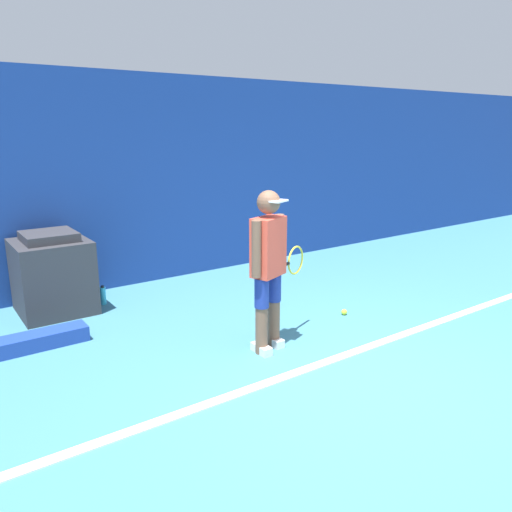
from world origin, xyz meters
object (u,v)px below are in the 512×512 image
object	(u,v)px
tennis_player	(269,264)
tennis_ball	(344,312)
equipment_bag	(42,340)
covered_chair	(53,274)
water_bottle	(103,296)

from	to	relation	value
tennis_player	tennis_ball	bearing A→B (deg)	-10.64
equipment_bag	tennis_player	bearing A→B (deg)	-36.09
covered_chair	water_bottle	distance (m)	0.64
tennis_ball	covered_chair	xyz separation A→B (m)	(-2.71, 2.07, 0.42)
tennis_ball	equipment_bag	bearing A→B (deg)	160.32
tennis_ball	covered_chair	size ratio (longest dim) A/B	0.07
tennis_ball	water_bottle	xyz separation A→B (m)	(-2.17, 1.98, 0.08)
equipment_bag	water_bottle	bearing A→B (deg)	43.70
water_bottle	covered_chair	bearing A→B (deg)	170.58
equipment_bag	water_bottle	xyz separation A→B (m)	(0.92, 0.88, 0.03)
tennis_player	covered_chair	xyz separation A→B (m)	(-1.44, 2.29, -0.41)
tennis_player	tennis_ball	distance (m)	1.53
tennis_player	tennis_ball	xyz separation A→B (m)	(1.27, 0.22, -0.83)
covered_chair	equipment_bag	bearing A→B (deg)	-111.42
covered_chair	equipment_bag	distance (m)	1.10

